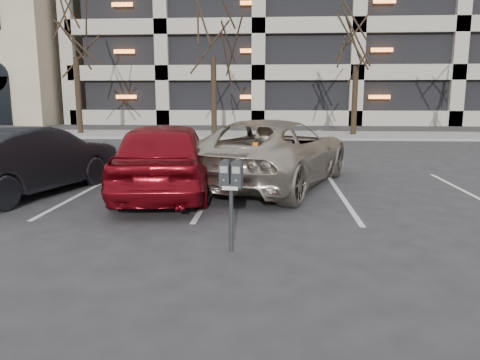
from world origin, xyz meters
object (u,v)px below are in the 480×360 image
tree_c (358,21)px  suv_silver (272,152)px  parking_meter (231,183)px  car_red (165,157)px  tree_b (213,7)px  tree_a (73,7)px  car_dark (28,160)px

tree_c → suv_silver: size_ratio=1.25×
parking_meter → car_red: car_red is taller
tree_b → tree_c: size_ratio=1.13×
tree_b → car_red: bearing=-87.4°
tree_a → suv_silver: bearing=-52.1°
tree_c → parking_meter: tree_c is taller
suv_silver → car_dark: (-5.22, -1.38, -0.04)m
parking_meter → car_red: bearing=126.6°
car_red → car_dark: car_red is taller
tree_c → car_red: (-6.35, -14.00, -4.76)m
car_red → car_dark: 2.94m
suv_silver → car_dark: bearing=35.0°
tree_b → car_red: tree_b is taller
car_dark → tree_c: bearing=-107.7°
tree_a → car_dark: (4.71, -14.15, -5.63)m
tree_a → car_dark: bearing=-71.6°
tree_a → car_red: (7.65, -14.00, -5.56)m
suv_silver → tree_b: bearing=-57.0°
suv_silver → car_red: (-2.28, -1.23, 0.03)m
tree_c → car_dark: tree_c is taller
parking_meter → suv_silver: bearing=94.4°
parking_meter → tree_b: bearing=108.7°
tree_a → tree_c: tree_a is taller
tree_a → car_red: bearing=-61.4°
suv_silver → car_red: size_ratio=1.30×
car_dark → suv_silver: bearing=-149.5°
tree_a → car_dark: size_ratio=1.96×
tree_b → car_dark: bearing=-99.2°
tree_b → suv_silver: 14.21m
tree_a → parking_meter: size_ratio=7.05×
parking_meter → car_dark: car_dark is taller
tree_b → suv_silver: tree_b is taller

